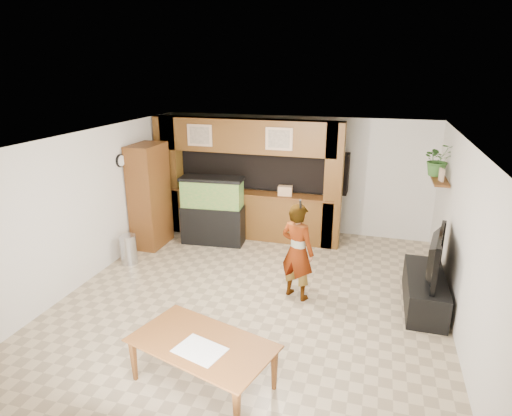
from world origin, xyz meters
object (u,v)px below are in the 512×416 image
(aquarium, at_px, (213,211))
(dining_table, at_px, (201,365))
(person, at_px, (297,251))
(television, at_px, (429,254))
(pantry_cabinet, at_px, (150,196))

(aquarium, xyz_separation_m, dining_table, (1.48, -4.14, -0.42))
(aquarium, bearing_deg, person, -44.29)
(television, bearing_deg, pantry_cabinet, 88.98)
(aquarium, distance_m, person, 2.79)
(person, distance_m, dining_table, 2.52)
(pantry_cabinet, bearing_deg, dining_table, -54.00)
(person, bearing_deg, aquarium, -16.26)
(pantry_cabinet, relative_size, person, 1.33)
(person, xyz_separation_m, dining_table, (-0.67, -2.37, -0.51))
(pantry_cabinet, xyz_separation_m, dining_table, (2.69, -3.70, -0.78))
(person, height_order, dining_table, person)
(aquarium, relative_size, person, 0.90)
(person, relative_size, dining_table, 0.97)
(pantry_cabinet, xyz_separation_m, television, (5.35, -1.05, -0.19))
(dining_table, bearing_deg, aquarium, 125.95)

